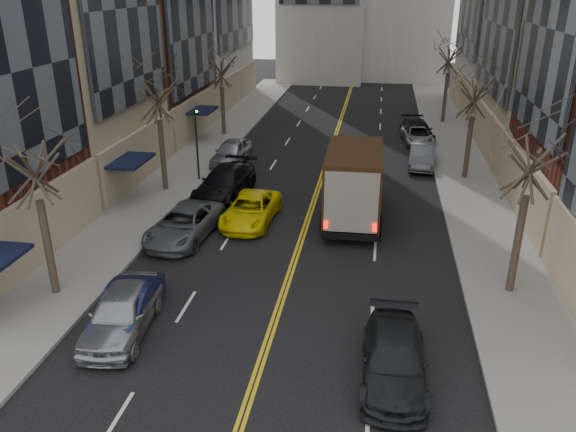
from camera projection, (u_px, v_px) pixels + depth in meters
name	position (u px, v px, depth m)	size (l,w,h in m)	color
sidewalk_left	(199.00, 156.00, 39.36)	(4.00, 66.00, 0.15)	slate
sidewalk_right	(463.00, 168.00, 36.71)	(4.00, 66.00, 0.15)	slate
tree_lf_near	(29.00, 141.00, 19.65)	(3.20, 3.20, 8.41)	#382D23
tree_lf_mid	(156.00, 77.00, 30.44)	(3.20, 3.20, 8.91)	#382D23
tree_lf_far	(221.00, 58.00, 42.49)	(3.20, 3.20, 8.12)	#382D23
tree_rt_near	(537.00, 134.00, 19.71)	(3.20, 3.20, 8.71)	#382D23
tree_rt_mid	(477.00, 79.00, 32.56)	(3.20, 3.20, 8.32)	#382D23
tree_rt_far	(451.00, 42.00, 45.99)	(3.20, 3.20, 9.11)	#382D23
traffic_signal	(196.00, 137.00, 33.51)	(0.29, 0.26, 4.70)	black
ups_truck	(354.00, 184.00, 28.31)	(3.02, 7.14, 3.88)	black
observer_sedan	(394.00, 359.00, 17.19)	(2.00, 4.86, 1.41)	black
taxi	(251.00, 210.00, 28.45)	(2.29, 4.96, 1.38)	yellow
pedestrian	(336.00, 224.00, 26.54)	(0.56, 0.37, 1.53)	black
parked_lf_a	(122.00, 312.00, 19.44)	(1.91, 4.76, 1.62)	#9DA0A4
parked_lf_b	(127.00, 308.00, 19.81)	(1.53, 4.40, 1.45)	#101333
parked_lf_c	(184.00, 224.00, 26.67)	(2.43, 5.27, 1.46)	#505358
parked_lf_d	(225.00, 182.00, 31.88)	(2.32, 5.70, 1.65)	black
parked_lf_e	(231.00, 152.00, 37.58)	(1.89, 4.71, 1.60)	#9C9DA3
parked_rt_a	(422.00, 156.00, 37.03)	(1.57, 4.50, 1.48)	#53555B
parked_rt_b	(417.00, 135.00, 42.46)	(2.11, 4.58, 1.27)	#A0A1A7
parked_rt_c	(417.00, 131.00, 43.17)	(2.10, 5.15, 1.50)	black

